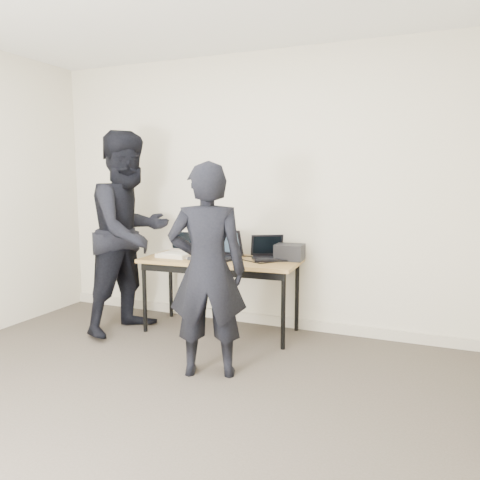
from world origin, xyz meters
The scene contains 13 objects.
room centered at (0.00, 0.00, 1.35)m, with size 4.60×4.60×2.80m.
desk centered at (-0.21, 1.86, 0.66)m, with size 1.53×0.72×0.72m.
laptop_beige centered at (-0.66, 1.84, 0.77)m, with size 0.32×0.32×0.25m.
laptop_center centered at (-0.22, 1.88, 0.78)m, with size 0.43×0.42×0.27m.
laptop_right centered at (0.22, 2.02, 0.77)m, with size 0.41×0.41×0.23m.
leather_satchel centered at (-0.39, 2.09, 0.85)m, with size 0.36×0.18×0.25m.
tissue centered at (-0.36, 2.10, 1.00)m, with size 0.13×0.10×0.08m, color white.
equipment_box centered at (0.42, 2.06, 0.79)m, with size 0.26×0.22×0.15m, color black.
power_brick centered at (-0.43, 1.70, 0.73)m, with size 0.07×0.05×0.03m, color black.
cables centered at (-0.17, 1.86, 0.72)m, with size 1.16×0.42×0.01m.
person_typist centered at (0.11, 0.93, 0.81)m, with size 0.59×0.39×1.61m, color black.
person_observer centered at (-1.03, 1.58, 0.96)m, with size 0.94×0.73×1.93m, color black.
baseboard centered at (0.00, 2.23, 0.05)m, with size 4.50×0.03×0.10m, color #B9AF99.
Camera 1 is at (1.64, -2.14, 1.50)m, focal length 35.00 mm.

